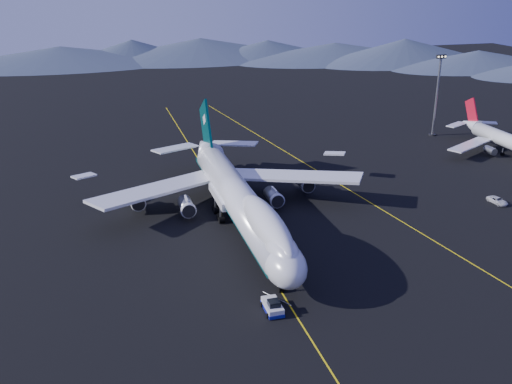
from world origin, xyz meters
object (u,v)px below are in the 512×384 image
object	(u,v)px
pushback_tug	(273,307)
service_van	(497,201)
boeing_747	(239,199)
floodlight_mast	(437,95)
second_jet	(512,142)

from	to	relation	value
pushback_tug	service_van	size ratio (longest dim) A/B	1.00
boeing_747	pushback_tug	distance (m)	32.01
boeing_747	service_van	distance (m)	58.01
boeing_747	pushback_tug	bearing A→B (deg)	-95.45
floodlight_mast	boeing_747	bearing A→B (deg)	-146.96
pushback_tug	floodlight_mast	xyz separation A→B (m)	(77.74, 80.06, 11.87)
boeing_747	floodlight_mast	xyz separation A→B (m)	(74.74, 48.61, 6.72)
pushback_tug	second_jet	distance (m)	103.30
service_van	floodlight_mast	bearing A→B (deg)	65.66
pushback_tug	second_jet	xyz separation A→B (m)	(86.89, 55.77, 3.12)
pushback_tug	floodlight_mast	distance (m)	112.22
boeing_747	second_jet	bearing A→B (deg)	16.17
second_jet	floodlight_mast	bearing A→B (deg)	122.95
second_jet	floodlight_mast	size ratio (longest dim) A/B	1.78
floodlight_mast	service_van	bearing A→B (deg)	-107.87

